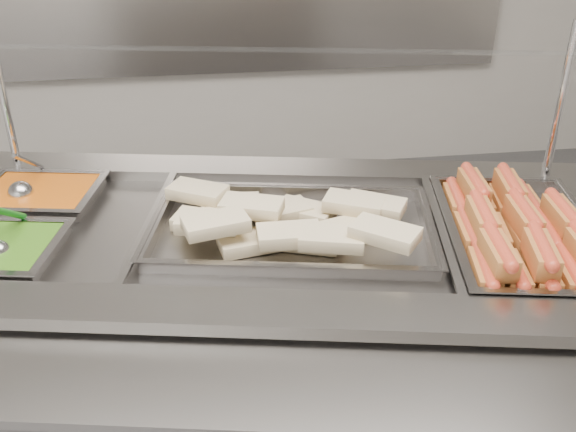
{
  "coord_description": "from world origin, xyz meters",
  "views": [
    {
      "loc": [
        -0.17,
        -1.04,
        1.59
      ],
      "look_at": [
        0.01,
        0.27,
        0.87
      ],
      "focal_mm": 40.0,
      "sensor_mm": 36.0,
      "label": 1
    }
  ],
  "objects": [
    {
      "name": "steam_counter",
      "position": [
        -0.04,
        0.28,
        0.42
      ],
      "size": [
        1.89,
        1.11,
        0.85
      ],
      "color": "slate",
      "rests_on": "ground"
    },
    {
      "name": "tray_rail",
      "position": [
        -0.13,
        -0.2,
        0.8
      ],
      "size": [
        1.71,
        0.66,
        0.05
      ],
      "color": "gray",
      "rests_on": "steam_counter"
    },
    {
      "name": "sneeze_guard",
      "position": [
        0.0,
        0.48,
        1.19
      ],
      "size": [
        1.58,
        0.57,
        0.42
      ],
      "color": "silver",
      "rests_on": "steam_counter"
    },
    {
      "name": "pan_hotdogs",
      "position": [
        0.54,
        0.16,
        0.81
      ],
      "size": [
        0.41,
        0.57,
        0.09
      ],
      "color": "gray",
      "rests_on": "steam_counter"
    },
    {
      "name": "pan_wraps",
      "position": [
        0.02,
        0.27,
        0.82
      ],
      "size": [
        0.7,
        0.49,
        0.07
      ],
      "color": "gray",
      "rests_on": "steam_counter"
    },
    {
      "name": "pan_beans",
      "position": [
        -0.61,
        0.53,
        0.81
      ],
      "size": [
        0.32,
        0.28,
        0.09
      ],
      "color": "gray",
      "rests_on": "steam_counter"
    },
    {
      "name": "hotdogs_in_buns",
      "position": [
        0.52,
        0.16,
        0.86
      ],
      "size": [
        0.31,
        0.52,
        0.11
      ],
      "color": "#9F5521",
      "rests_on": "pan_hotdogs"
    },
    {
      "name": "tortilla_wraps",
      "position": [
        -0.01,
        0.27,
        0.86
      ],
      "size": [
        0.58,
        0.46,
        0.09
      ],
      "color": "#CAAE87",
      "rests_on": "pan_wraps"
    },
    {
      "name": "ladle",
      "position": [
        -0.65,
        0.52,
        0.85
      ],
      "size": [
        0.07,
        0.18,
        0.14
      ],
      "color": "#B8B9BE",
      "rests_on": "pan_beans"
    },
    {
      "name": "serving_spoon",
      "position": [
        -0.63,
        0.25,
        0.86
      ],
      "size": [
        0.06,
        0.17,
        0.13
      ],
      "color": "#B8B9BE",
      "rests_on": "pan_peas"
    }
  ]
}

